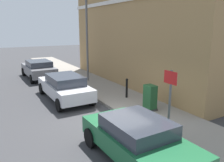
{
  "coord_description": "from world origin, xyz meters",
  "views": [
    {
      "loc": [
        -4.43,
        -7.76,
        3.85
      ],
      "look_at": [
        1.08,
        1.93,
        1.2
      ],
      "focal_mm": 36.64,
      "sensor_mm": 36.0,
      "label": 1
    }
  ],
  "objects_px": {
    "car_green": "(138,139)",
    "utility_cabinet": "(150,98)",
    "lamppost": "(87,35)",
    "bollard_near_cabinet": "(127,87)",
    "car_grey": "(39,69)",
    "street_sign": "(170,93)",
    "car_silver": "(65,86)"
  },
  "relations": [
    {
      "from": "street_sign",
      "to": "car_silver",
      "type": "bearing_deg",
      "value": 106.07
    },
    {
      "from": "street_sign",
      "to": "utility_cabinet",
      "type": "bearing_deg",
      "value": 65.98
    },
    {
      "from": "bollard_near_cabinet",
      "to": "lamppost",
      "type": "xyz_separation_m",
      "value": [
        -0.17,
        4.73,
        2.6
      ]
    },
    {
      "from": "car_green",
      "to": "lamppost",
      "type": "xyz_separation_m",
      "value": [
        2.71,
        9.7,
        2.61
      ]
    },
    {
      "from": "car_silver",
      "to": "utility_cabinet",
      "type": "height_order",
      "value": "car_silver"
    },
    {
      "from": "car_silver",
      "to": "utility_cabinet",
      "type": "relative_size",
      "value": 3.88
    },
    {
      "from": "street_sign",
      "to": "car_grey",
      "type": "bearing_deg",
      "value": 98.34
    },
    {
      "from": "car_green",
      "to": "bollard_near_cabinet",
      "type": "relative_size",
      "value": 3.86
    },
    {
      "from": "street_sign",
      "to": "lamppost",
      "type": "distance_m",
      "value": 9.27
    },
    {
      "from": "car_silver",
      "to": "lamppost",
      "type": "relative_size",
      "value": 0.78
    },
    {
      "from": "utility_cabinet",
      "to": "lamppost",
      "type": "relative_size",
      "value": 0.2
    },
    {
      "from": "car_silver",
      "to": "street_sign",
      "type": "distance_m",
      "value": 6.38
    },
    {
      "from": "bollard_near_cabinet",
      "to": "lamppost",
      "type": "height_order",
      "value": "lamppost"
    },
    {
      "from": "street_sign",
      "to": "bollard_near_cabinet",
      "type": "bearing_deg",
      "value": 75.7
    },
    {
      "from": "car_grey",
      "to": "lamppost",
      "type": "height_order",
      "value": "lamppost"
    },
    {
      "from": "utility_cabinet",
      "to": "car_green",
      "type": "bearing_deg",
      "value": -133.9
    },
    {
      "from": "utility_cabinet",
      "to": "bollard_near_cabinet",
      "type": "bearing_deg",
      "value": 87.25
    },
    {
      "from": "car_green",
      "to": "car_grey",
      "type": "distance_m",
      "value": 12.79
    },
    {
      "from": "utility_cabinet",
      "to": "lamppost",
      "type": "distance_m",
      "value": 7.3
    },
    {
      "from": "bollard_near_cabinet",
      "to": "street_sign",
      "type": "relative_size",
      "value": 0.45
    },
    {
      "from": "car_green",
      "to": "utility_cabinet",
      "type": "height_order",
      "value": "utility_cabinet"
    },
    {
      "from": "car_silver",
      "to": "bollard_near_cabinet",
      "type": "bearing_deg",
      "value": -121.65
    },
    {
      "from": "car_green",
      "to": "car_silver",
      "type": "xyz_separation_m",
      "value": [
        0.02,
        6.69,
        0.04
      ]
    },
    {
      "from": "car_green",
      "to": "utility_cabinet",
      "type": "bearing_deg",
      "value": -44.93
    },
    {
      "from": "lamppost",
      "to": "bollard_near_cabinet",
      "type": "bearing_deg",
      "value": -87.99
    },
    {
      "from": "car_grey",
      "to": "utility_cabinet",
      "type": "xyz_separation_m",
      "value": [
        2.79,
        -9.91,
        -0.05
      ]
    },
    {
      "from": "car_green",
      "to": "car_grey",
      "type": "height_order",
      "value": "car_grey"
    },
    {
      "from": "car_green",
      "to": "bollard_near_cabinet",
      "type": "bearing_deg",
      "value": -31.08
    },
    {
      "from": "bollard_near_cabinet",
      "to": "street_sign",
      "type": "distance_m",
      "value": 4.59
    },
    {
      "from": "car_green",
      "to": "utility_cabinet",
      "type": "xyz_separation_m",
      "value": [
        2.77,
        2.88,
        -0.01
      ]
    },
    {
      "from": "car_grey",
      "to": "lamppost",
      "type": "bearing_deg",
      "value": -139.72
    },
    {
      "from": "car_green",
      "to": "street_sign",
      "type": "xyz_separation_m",
      "value": [
        1.76,
        0.62,
        0.97
      ]
    }
  ]
}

